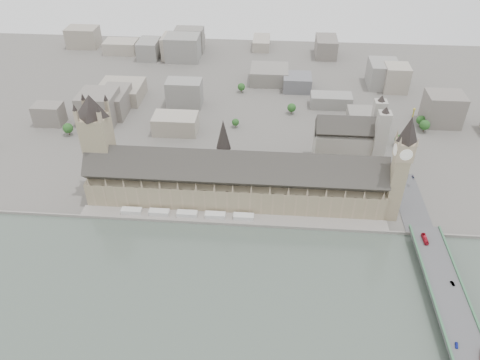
# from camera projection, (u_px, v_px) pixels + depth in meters

# --- Properties ---
(ground) EXTENTS (900.00, 900.00, 0.00)m
(ground) POSITION_uv_depth(u_px,v_px,m) (233.00, 214.00, 417.89)
(ground) COLOR #595651
(ground) RESTS_ON ground
(embankment_wall) EXTENTS (600.00, 1.50, 3.00)m
(embankment_wall) POSITION_uv_depth(u_px,v_px,m) (231.00, 224.00, 404.93)
(embankment_wall) COLOR gray
(embankment_wall) RESTS_ON ground
(river_terrace) EXTENTS (270.00, 15.00, 2.00)m
(river_terrace) POSITION_uv_depth(u_px,v_px,m) (232.00, 219.00, 411.26)
(river_terrace) COLOR gray
(river_terrace) RESTS_ON ground
(terrace_tents) EXTENTS (118.00, 7.00, 4.00)m
(terrace_tents) POSITION_uv_depth(u_px,v_px,m) (187.00, 214.00, 412.43)
(terrace_tents) COLOR silver
(terrace_tents) RESTS_ON river_terrace
(palace_of_westminster) EXTENTS (265.00, 40.73, 55.44)m
(palace_of_westminster) POSITION_uv_depth(u_px,v_px,m) (235.00, 181.00, 420.35)
(palace_of_westminster) COLOR gray
(palace_of_westminster) RESTS_ON ground
(elizabeth_tower) EXTENTS (17.00, 17.00, 107.50)m
(elizabeth_tower) POSITION_uv_depth(u_px,v_px,m) (401.00, 162.00, 381.29)
(elizabeth_tower) COLOR gray
(elizabeth_tower) RESTS_ON ground
(victoria_tower) EXTENTS (30.00, 30.00, 100.00)m
(victoria_tower) POSITION_uv_depth(u_px,v_px,m) (98.00, 141.00, 413.99)
(victoria_tower) COLOR gray
(victoria_tower) RESTS_ON ground
(central_tower) EXTENTS (13.00, 13.00, 48.00)m
(central_tower) POSITION_uv_depth(u_px,v_px,m) (224.00, 143.00, 405.28)
(central_tower) COLOR gray
(central_tower) RESTS_ON ground
(westminster_bridge) EXTENTS (25.00, 325.00, 10.25)m
(westminster_bridge) POSITION_uv_depth(u_px,v_px,m) (447.00, 300.00, 334.15)
(westminster_bridge) COLOR #474749
(westminster_bridge) RESTS_ON ground
(bridge_parapets) EXTENTS (25.00, 235.00, 1.15)m
(bridge_parapets) POSITION_uv_depth(u_px,v_px,m) (469.00, 350.00, 294.97)
(bridge_parapets) COLOR #3A6948
(bridge_parapets) RESTS_ON westminster_bridge
(westminster_abbey) EXTENTS (68.00, 36.00, 64.00)m
(westminster_abbey) POSITION_uv_depth(u_px,v_px,m) (350.00, 140.00, 472.51)
(westminster_abbey) COLOR #A7A296
(westminster_abbey) RESTS_ON ground
(city_skyline_inland) EXTENTS (720.00, 360.00, 38.00)m
(city_skyline_inland) POSITION_uv_depth(u_px,v_px,m) (250.00, 81.00, 603.87)
(city_skyline_inland) COLOR gray
(city_skyline_inland) RESTS_ON ground
(park_trees) EXTENTS (110.00, 30.00, 15.00)m
(park_trees) POSITION_uv_depth(u_px,v_px,m) (228.00, 169.00, 462.39)
(park_trees) COLOR #1D491A
(park_trees) RESTS_ON ground
(red_bus_north) EXTENTS (3.17, 12.20, 3.38)m
(red_bus_north) POSITION_uv_depth(u_px,v_px,m) (425.00, 239.00, 374.99)
(red_bus_north) COLOR red
(red_bus_north) RESTS_ON westminster_bridge
(car_blue) EXTENTS (3.00, 4.99, 1.59)m
(car_blue) POSITION_uv_depth(u_px,v_px,m) (457.00, 345.00, 297.27)
(car_blue) COLOR #18249D
(car_blue) RESTS_ON westminster_bridge
(car_silver) EXTENTS (2.73, 4.65, 1.45)m
(car_silver) POSITION_uv_depth(u_px,v_px,m) (453.00, 283.00, 338.71)
(car_silver) COLOR gray
(car_silver) RESTS_ON westminster_bridge
(car_approach) EXTENTS (2.13, 5.06, 1.46)m
(car_approach) POSITION_uv_depth(u_px,v_px,m) (413.00, 177.00, 444.83)
(car_approach) COLOR gray
(car_approach) RESTS_ON westminster_bridge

